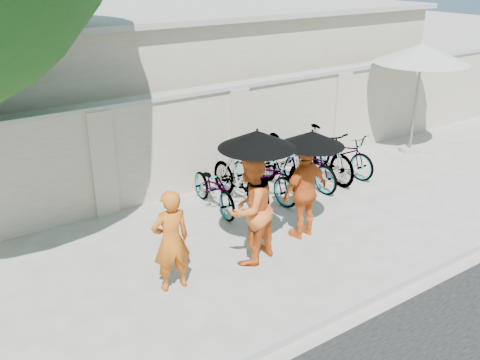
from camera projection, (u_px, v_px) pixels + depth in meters
ground at (244, 268)px, 8.31m from camera, size 80.00×80.00×0.00m
kerb at (318, 322)px, 7.00m from camera, size 40.00×0.16×0.12m
compound_wall at (194, 142)px, 10.88m from camera, size 20.00×0.30×2.00m
building_behind at (154, 76)px, 14.07m from camera, size 14.00×6.00×3.20m
monk_left at (171, 241)px, 7.54m from camera, size 0.60×0.42×1.55m
monk_center at (250, 209)px, 8.21m from camera, size 1.04×0.91×1.81m
parasol_center at (257, 139)px, 7.74m from camera, size 1.16×1.16×1.15m
monk_right at (305, 191)px, 9.01m from camera, size 1.01×0.50×1.66m
parasol_right at (312, 138)px, 8.59m from camera, size 1.06×1.06×0.97m
patio_umbrella at (422, 54)px, 12.45m from camera, size 2.36×2.36×2.66m
bike_0 at (214, 188)px, 10.13m from camera, size 0.75×1.73×0.88m
bike_1 at (240, 177)px, 10.33m from camera, size 0.56×1.84×1.10m
bike_2 at (264, 175)px, 10.62m from camera, size 0.87×1.91×0.97m
bike_3 at (283, 164)px, 10.95m from camera, size 0.59×1.91×1.14m
bike_4 at (306, 164)px, 11.21m from camera, size 0.70×1.86×0.97m
bike_5 at (324, 154)px, 11.52m from camera, size 0.60×1.93×1.15m
bike_6 at (341, 152)px, 11.87m from camera, size 0.82×1.88×0.96m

